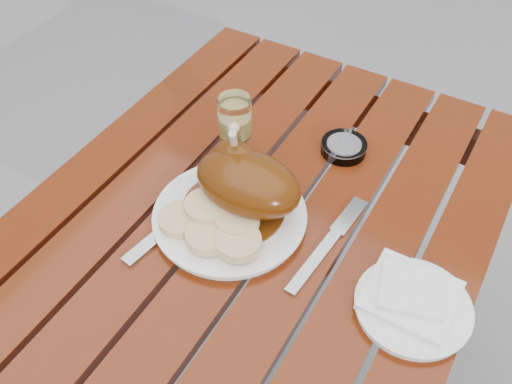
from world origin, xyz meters
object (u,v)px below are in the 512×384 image
Objects in this scene: dinner_plate at (230,217)px; wine_glass at (235,133)px; ashtray at (344,147)px; side_plate at (413,307)px; table at (241,345)px.

wine_glass is (-0.07, 0.14, 0.07)m from dinner_plate.
side_plate is at bearing -49.33° from ashtray.
ashtray is at bearing 38.88° from wine_glass.
ashtray reaches higher than dinner_plate.
table is 6.46× the size of side_plate.
side_plate is (0.32, 0.02, 0.38)m from table.
dinner_plate is at bearing 177.51° from side_plate.
wine_glass is 1.70× the size of ashtray.
dinner_plate is (-0.03, 0.03, 0.38)m from table.
dinner_plate is 0.35m from side_plate.
wine_glass is 0.85× the size of side_plate.
dinner_plate is 1.50× the size of side_plate.
wine_glass is at bearing 160.27° from side_plate.
wine_glass reaches higher than dinner_plate.
table is 0.39m from dinner_plate.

